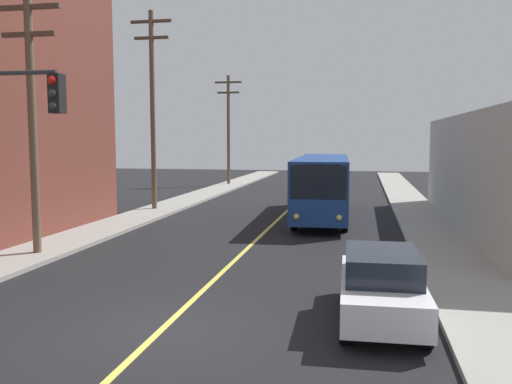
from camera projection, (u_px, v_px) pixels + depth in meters
The scene contains 9 objects.
ground_plane at pixel (164, 328), 11.84m from camera, with size 120.00×120.00×0.00m, color black.
sidewalk_left at pixel (88, 234), 22.99m from camera, with size 2.50×90.00×0.15m, color gray.
sidewalk_right at pixel (442, 248), 20.18m from camera, with size 2.50×90.00×0.15m, color gray.
lane_stripe_center at pixel (274, 223), 26.48m from camera, with size 0.16×60.00×0.01m, color #D8CC4C.
city_bus at pixel (323, 183), 28.23m from camera, with size 3.03×12.23×3.20m.
parked_car_white at pixel (381, 285), 12.22m from camera, with size 1.92×4.45×1.62m.
utility_pole_near at pixel (32, 110), 18.54m from camera, with size 2.40×0.28×9.05m.
utility_pole_mid at pixel (153, 102), 30.51m from camera, with size 2.40×0.28×11.17m.
utility_pole_far at pixel (228, 124), 47.88m from camera, with size 2.40×0.28×9.60m.
Camera 1 is at (4.24, -10.87, 4.15)m, focal length 37.69 mm.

